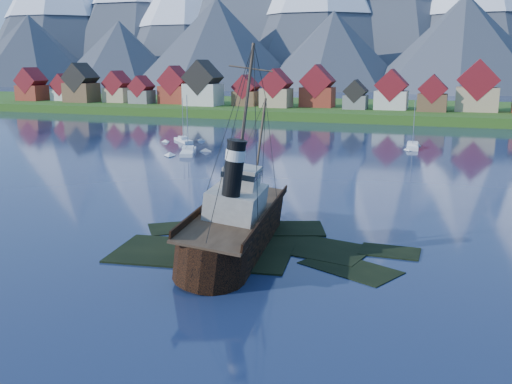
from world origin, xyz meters
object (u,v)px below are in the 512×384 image
(sailboat_c, at_px, (183,141))
(sailboat_e, at_px, (412,147))
(sailboat_a, at_px, (188,152))
(tugboat_wreck, at_px, (239,220))

(sailboat_c, distance_m, sailboat_e, 54.67)
(sailboat_a, xyz_separation_m, sailboat_c, (-9.49, 16.73, -0.04))
(sailboat_a, relative_size, sailboat_c, 1.18)
(sailboat_c, relative_size, sailboat_e, 0.93)
(sailboat_a, bearing_deg, tugboat_wreck, -80.05)
(tugboat_wreck, bearing_deg, sailboat_a, 113.21)
(tugboat_wreck, relative_size, sailboat_a, 2.14)
(tugboat_wreck, xyz_separation_m, sailboat_c, (-42.35, 71.61, -2.54))
(sailboat_c, bearing_deg, sailboat_e, -36.93)
(sailboat_a, relative_size, sailboat_e, 1.10)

